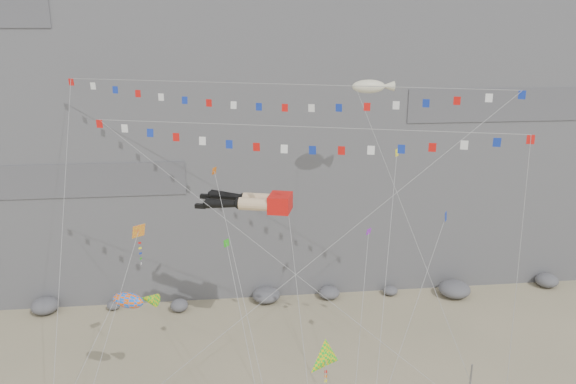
% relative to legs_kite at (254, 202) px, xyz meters
% --- Properties ---
extents(cliff, '(80.00, 28.00, 50.00)m').
position_rel_legs_kite_xyz_m(cliff, '(1.49, 24.66, 12.18)').
color(cliff, slate).
rests_on(cliff, ground).
extents(talus_boulders, '(60.00, 3.00, 1.20)m').
position_rel_legs_kite_xyz_m(talus_boulders, '(1.49, 9.66, -12.22)').
color(talus_boulders, '#5E5E63').
rests_on(talus_boulders, ground).
extents(legs_kite, '(7.06, 16.70, 19.09)m').
position_rel_legs_kite_xyz_m(legs_kite, '(0.00, 0.00, 0.00)').
color(legs_kite, red).
rests_on(legs_kite, ground).
extents(flag_banner_upper, '(30.94, 19.36, 28.23)m').
position_rel_legs_kite_xyz_m(flag_banner_upper, '(1.50, 2.28, 8.05)').
color(flag_banner_upper, red).
rests_on(flag_banner_upper, ground).
extents(flag_banner_lower, '(26.21, 11.49, 23.29)m').
position_rel_legs_kite_xyz_m(flag_banner_lower, '(2.72, -3.41, 5.87)').
color(flag_banner_lower, red).
rests_on(flag_banner_lower, ground).
extents(harlequin_kite, '(5.00, 7.58, 14.42)m').
position_rel_legs_kite_xyz_m(harlequin_kite, '(-7.60, -3.71, -0.60)').
color(harlequin_kite, red).
rests_on(harlequin_kite, ground).
extents(fish_windsock, '(7.12, 8.15, 11.86)m').
position_rel_legs_kite_xyz_m(fish_windsock, '(-8.35, -5.10, -4.70)').
color(fish_windsock, '#F85C0C').
rests_on(fish_windsock, ground).
extents(delta_kite, '(2.58, 6.70, 8.17)m').
position_rel_legs_kite_xyz_m(delta_kite, '(3.68, -9.17, -7.15)').
color(delta_kite, yellow).
rests_on(delta_kite, ground).
extents(blimp_windsock, '(6.94, 15.25, 25.54)m').
position_rel_legs_kite_xyz_m(blimp_windsock, '(9.19, 4.35, 7.54)').
color(blimp_windsock, beige).
rests_on(blimp_windsock, ground).
extents(small_kite_a, '(4.33, 15.73, 21.57)m').
position_rel_legs_kite_xyz_m(small_kite_a, '(-2.67, 0.35, 1.87)').
color(small_kite_a, orange).
rests_on(small_kite_a, ground).
extents(small_kite_b, '(4.37, 12.11, 15.95)m').
position_rel_legs_kite_xyz_m(small_kite_b, '(8.20, -0.90, -2.59)').
color(small_kite_b, purple).
rests_on(small_kite_b, ground).
extents(small_kite_c, '(3.09, 11.86, 16.16)m').
position_rel_legs_kite_xyz_m(small_kite_c, '(-1.99, -4.46, -1.66)').
color(small_kite_c, green).
rests_on(small_kite_c, ground).
extents(small_kite_d, '(5.31, 13.17, 21.06)m').
position_rel_legs_kite_xyz_m(small_kite_d, '(9.90, -1.18, 3.19)').
color(small_kite_d, yellow).
rests_on(small_kite_d, ground).
extents(small_kite_e, '(7.24, 6.74, 16.04)m').
position_rel_legs_kite_xyz_m(small_kite_e, '(11.57, -6.35, 0.35)').
color(small_kite_e, '#122DA1').
rests_on(small_kite_e, ground).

